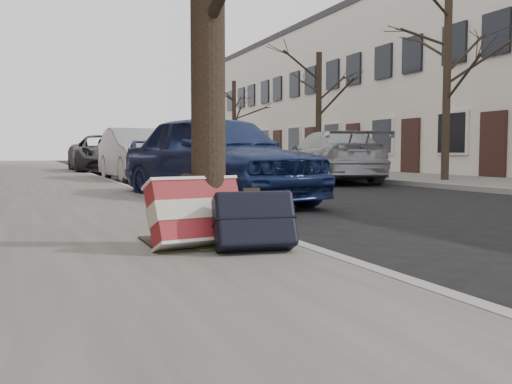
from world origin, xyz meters
name	(u,v)px	position (x,y,z in m)	size (l,w,h in m)	color
ground	(494,265)	(0.00, 0.00, 0.00)	(120.00, 120.00, 0.00)	black
near_sidewalk	(13,179)	(-3.70, 15.00, 0.06)	(5.00, 70.00, 0.12)	slate
far_sidewalk	(350,174)	(7.80, 15.00, 0.06)	(4.00, 70.00, 0.12)	slate
house_far	(449,87)	(13.15, 16.00, 3.60)	(6.70, 40.00, 7.20)	beige
dirt_patch	(199,241)	(-2.00, 1.20, 0.13)	(0.85, 0.85, 0.01)	black
suitcase_red	(196,213)	(-2.10, 0.93, 0.40)	(0.72, 0.20, 0.52)	maroon
suitcase_navy	(254,220)	(-1.73, 0.61, 0.36)	(0.61, 0.19, 0.43)	black
car_near_front	(216,157)	(-0.30, 5.97, 0.78)	(1.84, 4.56, 1.55)	navy
car_near_mid	(140,155)	(-0.31, 13.04, 0.78)	(1.65, 4.72, 1.56)	#ADB1B5
car_near_back	(105,154)	(-0.33, 20.66, 0.79)	(2.63, 5.69, 1.58)	#3B3B41
car_far_front	(330,157)	(4.81, 11.17, 0.72)	(2.03, 5.00, 1.45)	#999B9F
car_far_back	(227,157)	(4.65, 19.83, 0.66)	(1.57, 3.89, 1.33)	maroon
tree_far_a	(447,88)	(7.20, 9.10, 2.57)	(0.21, 0.21, 4.91)	black
tree_far_b	(319,112)	(7.20, 16.35, 2.41)	(0.23, 0.23, 4.58)	black
tree_far_c	(234,124)	(7.20, 26.07, 2.42)	(0.22, 0.22, 4.60)	black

